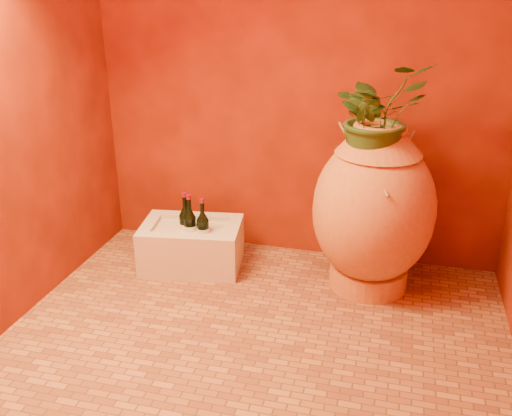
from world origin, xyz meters
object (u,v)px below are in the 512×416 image
(stone_basin, at_px, (192,246))
(wine_bottle_c, at_px, (186,226))
(wine_bottle_a, at_px, (190,227))
(wine_bottle_b, at_px, (203,230))
(wall_tap, at_px, (359,143))
(amphora, at_px, (373,209))

(stone_basin, xyz_separation_m, wine_bottle_c, (-0.03, -0.01, 0.14))
(stone_basin, distance_m, wine_bottle_c, 0.14)
(wine_bottle_a, height_order, wine_bottle_b, wine_bottle_a)
(wine_bottle_b, bearing_deg, wall_tap, 21.37)
(wine_bottle_c, bearing_deg, wine_bottle_b, -11.42)
(stone_basin, height_order, wine_bottle_a, wine_bottle_a)
(amphora, relative_size, wine_bottle_c, 2.91)
(stone_basin, xyz_separation_m, wine_bottle_b, (0.09, -0.03, 0.13))
(wine_bottle_a, distance_m, wine_bottle_c, 0.04)
(stone_basin, relative_size, wine_bottle_b, 2.07)
(stone_basin, bearing_deg, wine_bottle_c, -168.37)
(amphora, height_order, wall_tap, amphora)
(stone_basin, bearing_deg, wine_bottle_b, -18.69)
(amphora, relative_size, wine_bottle_a, 2.97)
(wine_bottle_b, bearing_deg, stone_basin, 161.31)
(wine_bottle_c, height_order, wall_tap, wall_tap)
(wine_bottle_a, relative_size, wall_tap, 2.19)
(wine_bottle_a, height_order, wine_bottle_c, wine_bottle_c)
(wall_tap, bearing_deg, wine_bottle_c, -162.25)
(amphora, distance_m, wine_bottle_c, 1.13)
(wine_bottle_a, bearing_deg, wall_tap, 19.16)
(amphora, distance_m, wine_bottle_a, 1.09)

